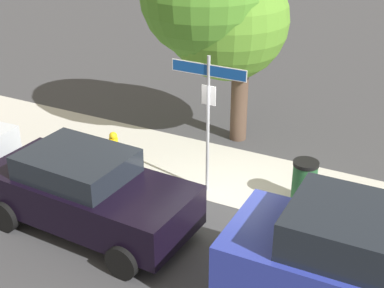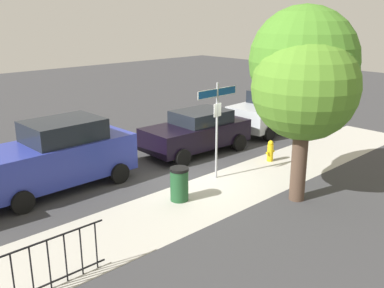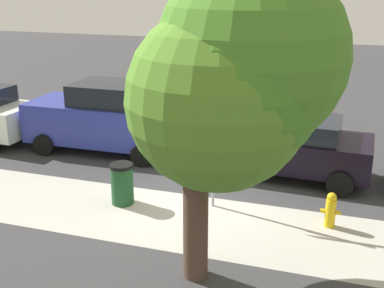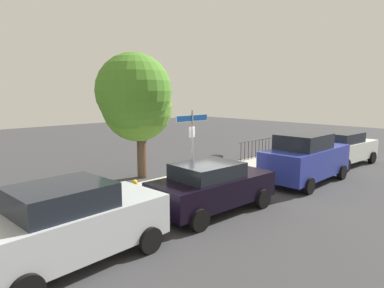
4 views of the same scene
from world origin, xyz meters
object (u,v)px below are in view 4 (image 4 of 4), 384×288
Objects in this scene: street_sign at (192,133)px; car_blue at (305,158)px; car_black at (212,186)px; car_white at (343,148)px; trash_bin at (217,166)px; car_silver at (71,223)px; fire_hydrant at (135,191)px; shade_tree at (135,100)px.

street_sign is 0.67× the size of car_blue.
car_white is (10.21, -0.03, 0.06)m from car_black.
street_sign is 3.19× the size of trash_bin.
car_silver reaches higher than car_black.
fire_hydrant is at bearing 170.60° from car_white.
car_silver is at bearing -158.39° from street_sign.
car_white is 11.71m from fire_hydrant.
car_black is 5.52m from car_blue.
car_white reaches higher than trash_bin.
car_black is 2.88m from fire_hydrant.
car_silver is 0.92× the size of car_blue.
car_silver is 14.90m from car_white.
shade_tree is 5.54× the size of trash_bin.
trash_bin is at bearing 160.06° from car_white.
trash_bin is at bearing 3.66° from fire_hydrant.
car_black is 4.38× the size of trash_bin.
shade_tree is 11.20m from car_white.
shade_tree is 6.96× the size of fire_hydrant.
trash_bin is (3.03, -1.93, -3.01)m from shade_tree.
car_blue is 5.94× the size of fire_hydrant.
car_silver is 8.70m from trash_bin.
fire_hydrant is 4.70m from trash_bin.
car_blue is (4.07, -2.73, -1.18)m from street_sign.
street_sign is 3.11m from car_black.
car_silver is at bearing -176.44° from car_white.
car_white is (8.77, -2.42, -1.34)m from street_sign.
street_sign is at bearing -166.35° from trash_bin.
shade_tree is at bearing 40.20° from car_silver.
car_black is at bearing -65.23° from fire_hydrant.
car_silver is 5.49× the size of fire_hydrant.
car_blue is 4.73× the size of trash_bin.
car_silver is at bearing -136.71° from shade_tree.
shade_tree reaches higher than car_silver.
street_sign is at bearing 61.45° from car_black.
shade_tree is at bearing 133.76° from car_blue.
car_blue reaches higher than car_silver.
car_blue is at bearing -4.77° from car_silver.
shade_tree is at bearing 157.09° from car_white.
car_black is 0.93× the size of car_blue.
fire_hydrant is at bearing -176.34° from trash_bin.
car_black reaches higher than fire_hydrant.
car_white is at bearing 3.16° from car_blue.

